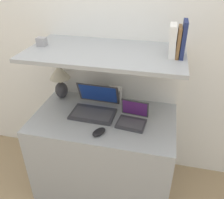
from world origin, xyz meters
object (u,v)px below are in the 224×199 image
Objects in this scene: laptop_small at (132,119)px; router_box at (115,95)px; book_navy at (183,39)px; book_white at (173,41)px; table_lamp at (60,78)px; book_brown at (179,42)px; computer_mouse at (99,132)px; laptop_large at (95,107)px; shelf_gadget at (42,42)px.

laptop_small reaches higher than router_box.
book_white is (-0.07, 0.00, -0.01)m from book_navy.
table_lamp reaches higher than router_box.
laptop_small is at bearing -160.83° from book_brown.
computer_mouse is at bearing -147.18° from book_white.
book_white reaches higher than router_box.
book_white is at bearing 180.00° from book_brown.
book_brown is at bearing 19.17° from laptop_small.
book_white is (0.44, 0.28, 0.62)m from computer_mouse.
laptop_small is 0.35m from router_box.
laptop_large is 1.54× the size of laptop_small.
router_box is (0.13, 0.20, 0.02)m from laptop_large.
laptop_small is 1.74× the size of computer_mouse.
book_brown is at bearing 30.71° from computer_mouse.
table_lamp is at bearing 75.85° from shelf_gadget.
book_navy reaches higher than table_lamp.
book_navy is 0.03m from book_brown.
router_box is (0.02, 0.47, 0.05)m from computer_mouse.
shelf_gadget reaches higher than laptop_large.
laptop_large is 0.34m from laptop_small.
table_lamp is 0.40m from shelf_gadget.
router_box is (0.49, 0.04, -0.13)m from table_lamp.
book_navy is (0.98, -0.15, 0.45)m from table_lamp.
book_white reaches higher than book_brown.
laptop_large is at bearing 166.49° from laptop_small.
book_navy is at bearing -21.04° from router_box.
book_navy is 1.19× the size of book_brown.
book_brown is (0.26, 0.09, 0.60)m from laptop_small.
computer_mouse is 0.64× the size of book_white.
book_navy reaches higher than shelf_gadget.
computer_mouse is at bearing -138.05° from laptop_small.
book_brown is at bearing 0.00° from shelf_gadget.
laptop_small is (0.33, -0.08, -0.01)m from laptop_large.
table_lamp is 1.51× the size of book_white.
book_navy is (0.29, 0.09, 0.62)m from laptop_small.
computer_mouse is 1.00× the size of router_box.
book_white is 3.09× the size of shelf_gadget.
laptop_small is 0.65m from book_white.
router_box is 0.79m from book_navy.
computer_mouse is 0.86m from book_navy.
table_lamp is 0.67m from computer_mouse.
book_navy is at bearing 1.26° from laptop_large.
book_navy is 3.47× the size of shelf_gadget.
book_brown is (0.59, 0.01, 0.59)m from laptop_large.
shelf_gadget is at bearing 180.00° from book_white.
laptop_small is at bearing -7.23° from shelf_gadget.
table_lamp is 1.35× the size of laptop_small.
table_lamp is at bearing 170.73° from book_white.
book_navy is at bearing 29.28° from computer_mouse.
book_brown reaches higher than laptop_small.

